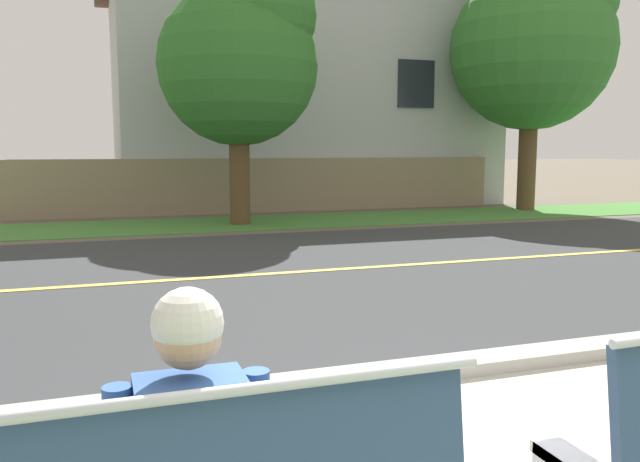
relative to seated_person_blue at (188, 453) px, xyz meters
name	(u,v)px	position (x,y,z in m)	size (l,w,h in m)	color
ground_plane	(199,259)	(1.16, 7.67, -0.68)	(140.00, 140.00, 0.00)	#665B4C
curb_edge	(321,383)	(1.16, 2.02, -0.62)	(44.00, 0.30, 0.11)	#ADA89E
street_asphalt	(217,278)	(1.16, 6.17, -0.67)	(52.00, 8.00, 0.01)	#383A3D
road_centre_line	(217,277)	(1.16, 6.17, -0.67)	(48.00, 0.14, 0.01)	#E0CC4C
far_verge_grass	(169,226)	(1.16, 12.03, -0.67)	(48.00, 2.80, 0.02)	#478438
seated_person_blue	(188,453)	(0.00, 0.00, 0.00)	(0.52, 0.68, 1.25)	black
shade_tree_left	(243,53)	(2.79, 11.79, 2.98)	(3.41, 3.41, 5.63)	brown
shade_tree_centre	(538,37)	(10.83, 12.59, 3.88)	(4.25, 4.25, 7.01)	brown
garden_wall	(265,185)	(3.90, 14.42, 0.02)	(13.00, 0.36, 1.40)	gray
house_across_street	(298,90)	(5.77, 17.62, 2.78)	(11.75, 6.91, 6.82)	#B7BCC1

